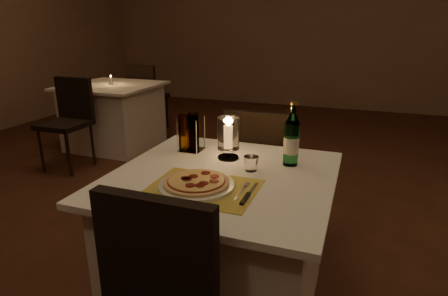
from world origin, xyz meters
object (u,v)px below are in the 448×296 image
(pizza, at_px, (197,182))
(tumbler, at_px, (251,164))
(main_table, at_px, (223,243))
(water_bottle, at_px, (291,140))
(plate, at_px, (197,185))
(hurricane_candle, at_px, (228,135))
(chair_far, at_px, (261,162))
(neighbor_table_left, at_px, (114,116))

(pizza, height_order, tumbler, tumbler)
(tumbler, bearing_deg, main_table, -141.84)
(pizza, distance_m, tumbler, 0.31)
(main_table, distance_m, water_bottle, 0.61)
(plate, bearing_deg, tumbler, 58.96)
(tumbler, height_order, hurricane_candle, hurricane_candle)
(main_table, relative_size, water_bottle, 3.22)
(plate, distance_m, hurricane_candle, 0.41)
(chair_far, distance_m, neighbor_table_left, 2.57)
(water_bottle, bearing_deg, main_table, -139.44)
(main_table, xyz_separation_m, chair_far, (0.00, 0.71, 0.18))
(neighbor_table_left, bearing_deg, pizza, -47.43)
(pizza, relative_size, water_bottle, 0.90)
(main_table, bearing_deg, neighbor_table_left, 135.58)
(chair_far, bearing_deg, tumbler, -79.99)
(main_table, height_order, hurricane_candle, hurricane_candle)
(chair_far, height_order, water_bottle, water_bottle)
(hurricane_candle, bearing_deg, chair_far, 84.76)
(chair_far, relative_size, water_bottle, 2.90)
(plate, bearing_deg, water_bottle, 52.12)
(pizza, bearing_deg, main_table, 74.62)
(hurricane_candle, xyz_separation_m, neighbor_table_left, (-2.10, 1.90, -0.49))
(pizza, height_order, hurricane_candle, hurricane_candle)
(main_table, xyz_separation_m, pizza, (-0.05, -0.18, 0.39))
(tumbler, bearing_deg, hurricane_candle, 141.88)
(chair_far, bearing_deg, main_table, -90.00)
(hurricane_candle, bearing_deg, water_bottle, 3.75)
(water_bottle, height_order, hurricane_candle, water_bottle)
(main_table, height_order, plate, plate)
(pizza, bearing_deg, chair_far, 86.83)
(chair_far, height_order, tumbler, chair_far)
(pizza, xyz_separation_m, tumbler, (0.16, 0.27, 0.01))
(chair_far, bearing_deg, hurricane_candle, -95.24)
(main_table, bearing_deg, chair_far, 90.00)
(pizza, xyz_separation_m, water_bottle, (0.32, 0.41, 0.10))
(water_bottle, relative_size, neighbor_table_left, 0.31)
(water_bottle, distance_m, hurricane_candle, 0.32)
(chair_far, xyz_separation_m, hurricane_candle, (-0.05, -0.50, 0.32))
(pizza, relative_size, neighbor_table_left, 0.28)
(chair_far, xyz_separation_m, neighbor_table_left, (-2.15, 1.39, -0.18))
(plate, relative_size, neighbor_table_left, 0.32)
(tumbler, xyz_separation_m, hurricane_candle, (-0.16, 0.12, 0.09))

